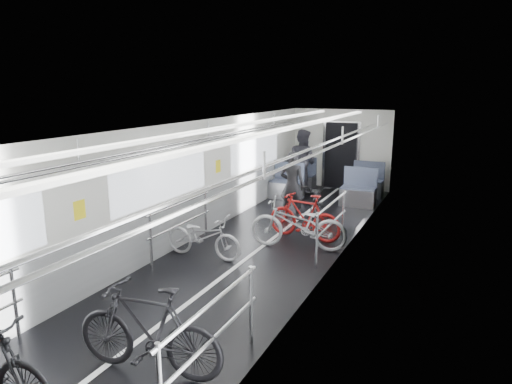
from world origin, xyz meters
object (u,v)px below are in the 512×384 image
at_px(bike_left_far, 203,236).
at_px(bike_right_mid, 298,224).
at_px(person_seated, 302,161).
at_px(bike_right_far, 304,217).
at_px(bike_right_near, 148,330).
at_px(person_standing, 292,185).
at_px(bike_aisle, 316,203).

relative_size(bike_left_far, bike_right_mid, 0.82).
bearing_deg(person_seated, bike_right_far, 129.82).
height_order(bike_left_far, bike_right_near, bike_right_near).
xyz_separation_m(bike_right_near, bike_right_mid, (0.13, 4.38, -0.03)).
xyz_separation_m(bike_right_far, person_seated, (-1.49, 4.12, 0.44)).
distance_m(bike_right_near, bike_right_mid, 4.39).
relative_size(bike_right_near, bike_right_mid, 0.93).
distance_m(bike_left_far, bike_right_near, 3.48).
bearing_deg(person_seated, bike_right_mid, 128.33).
relative_size(bike_right_far, person_standing, 0.99).
bearing_deg(bike_aisle, bike_left_far, -128.06).
bearing_deg(bike_left_far, bike_aisle, -23.15).
xyz_separation_m(bike_left_far, person_standing, (0.59, 3.03, 0.41)).
bearing_deg(person_standing, person_seated, -80.72).
bearing_deg(bike_left_far, person_standing, -11.59).
distance_m(bike_right_far, person_standing, 1.52).
xyz_separation_m(bike_right_mid, bike_aisle, (-0.20, 1.78, -0.01)).
xyz_separation_m(bike_aisle, person_standing, (-0.63, 0.10, 0.33)).
bearing_deg(person_standing, bike_aisle, 165.62).
height_order(bike_right_near, bike_right_far, bike_right_near).
height_order(bike_left_far, bike_aisle, bike_aisle).
xyz_separation_m(bike_left_far, bike_right_far, (1.34, 1.75, 0.08)).
distance_m(bike_left_far, bike_aisle, 3.17).
xyz_separation_m(bike_right_mid, person_standing, (-0.83, 1.88, 0.32)).
relative_size(bike_left_far, bike_right_far, 0.96).
bearing_deg(bike_left_far, person_seated, 0.87).
height_order(bike_right_mid, person_standing, person_standing).
height_order(bike_aisle, person_standing, person_standing).
xyz_separation_m(bike_aisle, person_seated, (-1.37, 2.94, 0.44)).
distance_m(bike_right_mid, bike_aisle, 1.79).
relative_size(bike_left_far, person_seated, 0.83).
height_order(bike_right_near, person_standing, person_standing).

